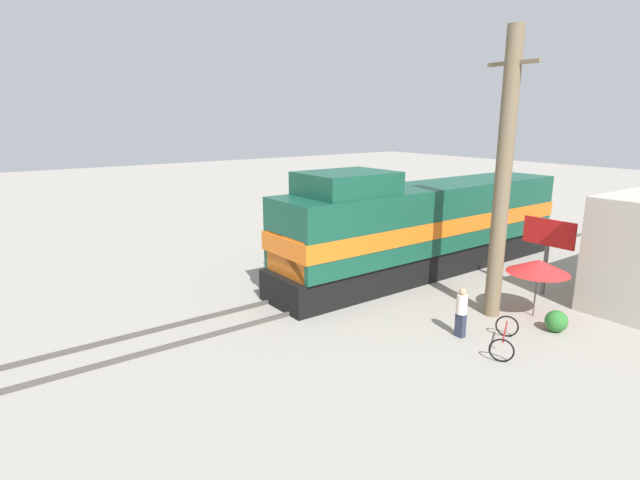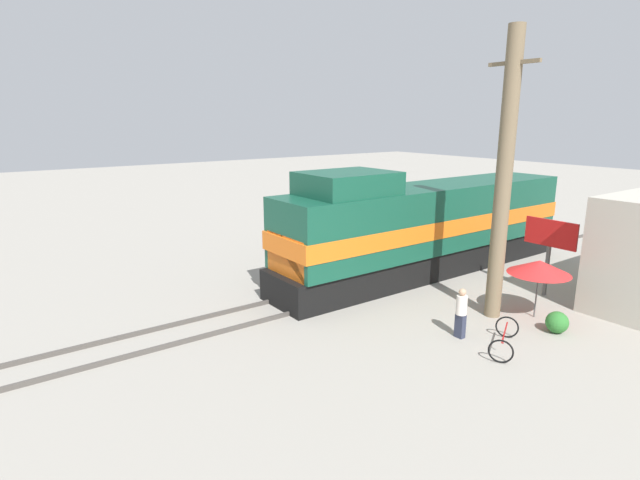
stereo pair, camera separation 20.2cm
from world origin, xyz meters
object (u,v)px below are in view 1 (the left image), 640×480
locomotive (422,227)px  utility_pole (503,178)px  vendor_umbrella (538,266)px  billboard_sign (548,238)px  person_bystander (461,311)px  bicycle (504,337)px

locomotive → utility_pole: (4.87, -1.63, 2.71)m
utility_pole → vendor_umbrella: (0.95, 1.07, -3.01)m
billboard_sign → person_bystander: bearing=-84.3°
vendor_umbrella → bicycle: vendor_umbrella is taller
locomotive → bicycle: locomotive is taller
locomotive → bicycle: (6.70, -3.64, -1.74)m
locomotive → billboard_sign: locomotive is taller
billboard_sign → bicycle: billboard_sign is taller
utility_pole → locomotive: bearing=161.5°
utility_pole → bicycle: size_ratio=4.77×
billboard_sign → vendor_umbrella: bearing=-66.5°
vendor_umbrella → person_bystander: 3.60m
billboard_sign → utility_pole: bearing=-88.8°
vendor_umbrella → billboard_sign: size_ratio=0.70×
locomotive → utility_pole: 5.81m
person_bystander → vendor_umbrella: bearing=82.6°
bicycle → utility_pole: bearing=103.5°
locomotive → billboard_sign: (4.80, 1.80, 0.16)m
utility_pole → person_bystander: size_ratio=5.91×
billboard_sign → person_bystander: 6.00m
billboard_sign → bicycle: bearing=-70.7°
utility_pole → billboard_sign: utility_pole is taller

